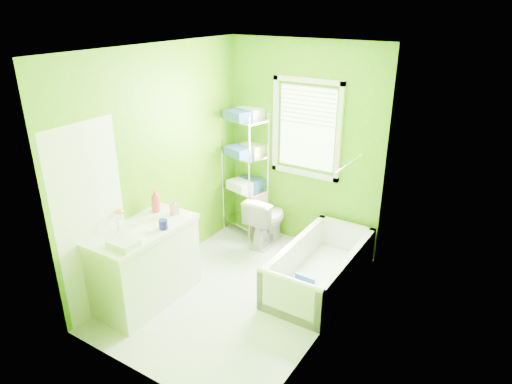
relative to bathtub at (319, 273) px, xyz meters
The scene contains 9 objects.
ground 0.91m from the bathtub, 139.79° to the right, with size 2.90×2.90×0.00m, color silver.
room_envelope 1.65m from the bathtub, 139.79° to the right, with size 2.14×2.94×2.62m.
window 1.80m from the bathtub, 127.10° to the left, with size 0.92×0.05×1.22m.
door 2.48m from the bathtub, 137.55° to the right, with size 0.09×0.80×2.00m.
right_wall_decor 1.35m from the bathtub, 59.94° to the right, with size 0.04×1.48×1.17m.
bathtub is the anchor object (origin of this frame).
toilet 1.16m from the bathtub, 151.77° to the left, with size 0.38×0.67×0.69m, color white.
vanity 1.92m from the bathtub, 140.30° to the right, with size 0.59×1.15×1.12m.
wire_shelf_unit 1.81m from the bathtub, 154.42° to the left, with size 0.64×0.52×1.72m.
Camera 1 is at (2.41, -3.50, 3.01)m, focal length 32.00 mm.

